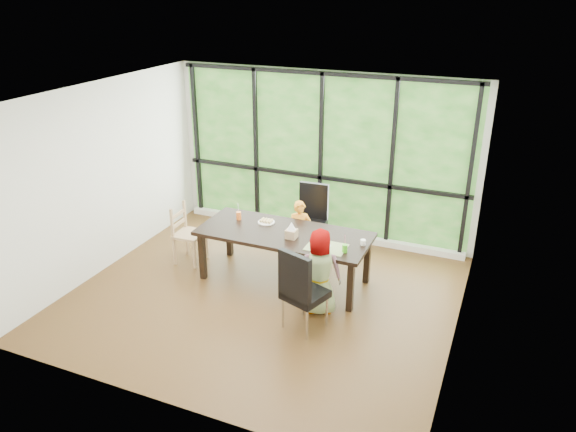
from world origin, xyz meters
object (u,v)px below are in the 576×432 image
Objects in this scene: chair_interior_leather at (305,289)px; tissue_box at (291,234)px; dining_table at (284,256)px; child_toddler at (300,232)px; white_mug at (363,242)px; chair_end_beech at (190,234)px; orange_cup at (239,216)px; plate_far at (266,222)px; green_cup at (345,248)px; child_older at (318,272)px; chair_window_leather at (310,220)px; plate_near at (322,246)px.

tissue_box is at bearing -38.76° from chair_interior_leather.
tissue_box is (0.16, -0.13, 0.44)m from dining_table.
white_mug is at bearing -47.39° from child_toddler.
orange_cup is (0.75, 0.18, 0.36)m from chair_end_beech.
tissue_box is (0.53, -0.33, 0.05)m from plate_far.
child_older is at bearing -128.83° from green_cup.
chair_interior_leather is at bearing -114.93° from chair_end_beech.
child_older reaches higher than chair_window_leather.
chair_window_leather is at bearing -59.06° from chair_end_beech.
chair_interior_leather is 0.79m from plate_near.
child_toddler is at bearing 29.40° from orange_cup.
chair_end_beech is 12.24× the size of white_mug.
chair_end_beech is 0.79× the size of child_older.
child_toddler is at bearing 102.55° from tissue_box.
white_mug is at bearing 2.22° from dining_table.
chair_end_beech is 1.23m from plate_far.
child_toddler reaches higher than chair_end_beech.
chair_window_leather reaches higher than plate_far.
orange_cup reaches higher than green_cup.
plate_far is 2.26× the size of green_cup.
plate_far is at bearing 157.70° from plate_near.
orange_cup is at bearing -78.62° from chair_end_beech.
dining_table is 9.80× the size of plate_far.
chair_end_beech is 2.30m from child_older.
chair_window_leather is 1.15m from tissue_box.
plate_far is at bearing 6.01° from orange_cup.
child_toddler is 4.12× the size of plate_near.
child_toddler is (-0.69, 1.56, -0.05)m from chair_interior_leather.
child_older is (0.70, -0.56, 0.20)m from dining_table.
green_cup is (0.26, 0.71, 0.26)m from chair_interior_leather.
white_mug is 0.96m from tissue_box.
chair_window_leather is at bearing 139.62° from white_mug.
chair_interior_leather reaches higher than child_toddler.
child_older is 4.71× the size of plate_far.
child_toddler is at bearing 153.41° from white_mug.
dining_table is 0.91m from orange_cup.
chair_interior_leather is 9.48× the size of orange_cup.
chair_window_leather is 1.10× the size of child_toddler.
chair_window_leather is 1.57m from green_cup.
plate_near is (-0.07, 0.76, 0.22)m from chair_interior_leather.
green_cup reaches higher than plate_far.
tissue_box is at bearing 171.03° from green_cup.
orange_cup is 0.80× the size of tissue_box.
child_toddler is 0.60m from plate_far.
chair_window_leather is at bearing 97.85° from tissue_box.
plate_far is at bearing 148.07° from tissue_box.
chair_end_beech is at bearing -166.60° from orange_cup.
dining_table is 9.96× the size of plate_near.
child_older is at bearing -35.34° from plate_far.
plate_near is at bearing -98.90° from child_older.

